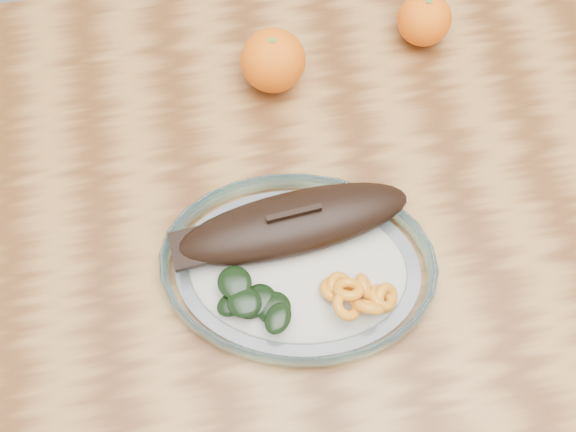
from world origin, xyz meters
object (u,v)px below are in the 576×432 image
Objects in this scene: dining_table at (370,255)px; orange_right at (424,19)px; orange_left at (273,61)px; plated_meal at (298,264)px.

orange_right is at bearing 65.57° from dining_table.
orange_left is at bearing 111.59° from dining_table.
dining_table is at bearing 35.07° from plated_meal.
dining_table is 15.20× the size of orange_left.
orange_right reaches higher than dining_table.
orange_right is at bearing 67.10° from plated_meal.
orange_left is at bearing 100.01° from plated_meal.
plated_meal reaches higher than orange_right.
plated_meal is 8.22× the size of orange_left.
dining_table is 17.70× the size of orange_right.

